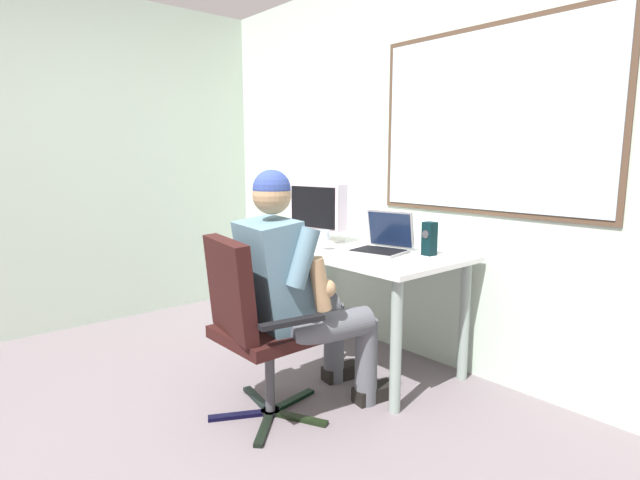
% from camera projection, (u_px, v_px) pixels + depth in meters
% --- Properties ---
extents(wall_rear, '(4.40, 0.08, 2.54)m').
position_uv_depth(wall_rear, '(436.00, 162.00, 3.14)').
color(wall_rear, '#B4C7B5').
rests_on(wall_rear, ground).
extents(desk, '(1.45, 0.75, 0.75)m').
position_uv_depth(desk, '(350.00, 263.00, 3.20)').
color(desk, gray).
rests_on(desk, ground).
extents(office_chair, '(0.61, 0.61, 0.93)m').
position_uv_depth(office_chair, '(251.00, 318.00, 2.46)').
color(office_chair, black).
rests_on(office_chair, ground).
extents(person_seated, '(0.59, 0.84, 1.25)m').
position_uv_depth(person_seated, '(297.00, 287.00, 2.58)').
color(person_seated, '#51545B').
rests_on(person_seated, ground).
extents(crt_monitor, '(0.43, 0.27, 0.39)m').
position_uv_depth(crt_monitor, '(318.00, 209.00, 3.37)').
color(crt_monitor, beige).
rests_on(crt_monitor, desk).
extents(laptop, '(0.36, 0.35, 0.24)m').
position_uv_depth(laptop, '(384.00, 241.00, 3.03)').
color(laptop, gray).
rests_on(laptop, desk).
extents(wine_glass, '(0.08, 0.08, 0.12)m').
position_uv_depth(wine_glass, '(323.00, 236.00, 3.07)').
color(wine_glass, silver).
rests_on(wine_glass, desk).
extents(desk_speaker, '(0.07, 0.08, 0.19)m').
position_uv_depth(desk_speaker, '(429.00, 239.00, 2.91)').
color(desk_speaker, black).
rests_on(desk_speaker, desk).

